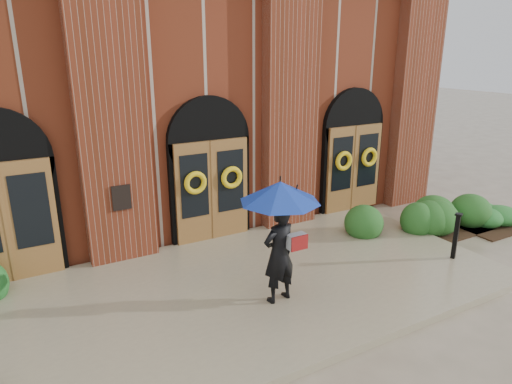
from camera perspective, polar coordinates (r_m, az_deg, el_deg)
ground at (r=9.59m, az=1.53°, el=-12.11°), size 90.00×90.00×0.00m
landing at (r=9.67m, az=1.07°, el=-11.34°), size 10.00×5.30×0.15m
church_building at (r=16.55m, az=-14.53°, el=12.68°), size 16.20×12.53×7.00m
man_with_umbrella at (r=8.26m, az=3.00°, el=-3.39°), size 1.66×1.66×2.35m
metal_post at (r=11.28m, az=23.72°, el=-4.94°), size 0.19×0.19×1.08m
hedge_wall_right at (r=12.93m, az=20.58°, el=-3.10°), size 3.39×1.36×0.87m
hedge_front_right at (r=14.07m, az=27.03°, el=-3.12°), size 1.38×1.19×0.49m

